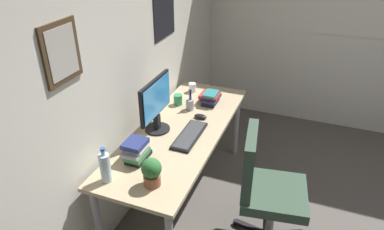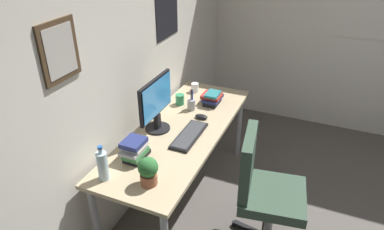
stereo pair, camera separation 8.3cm
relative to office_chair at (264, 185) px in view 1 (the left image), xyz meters
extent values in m
cube|color=silver|center=(-0.05, 1.14, 0.77)|extent=(4.40, 0.08, 2.60)
cube|color=#4C3823|center=(-0.58, 1.10, 1.05)|extent=(0.28, 0.02, 0.34)
cube|color=beige|center=(-0.58, 1.09, 1.05)|extent=(0.22, 0.00, 0.28)
cube|color=black|center=(0.73, 1.10, 1.04)|extent=(0.40, 0.01, 0.56)
cube|color=tan|center=(0.19, 0.73, 0.19)|extent=(1.78, 0.66, 0.03)
cylinder|color=#9EA0A5|center=(1.02, 0.47, -0.18)|extent=(0.05, 0.05, 0.70)
cylinder|color=#9EA0A5|center=(-0.64, 1.00, -0.18)|extent=(0.05, 0.05, 0.70)
cylinder|color=#9EA0A5|center=(1.02, 1.00, -0.18)|extent=(0.05, 0.05, 0.70)
cube|color=#334738|center=(0.01, -0.08, -0.07)|extent=(0.53, 0.53, 0.08)
cube|color=#334738|center=(-0.02, 0.12, 0.20)|extent=(0.43, 0.13, 0.45)
cylinder|color=#9EA0A5|center=(0.01, -0.08, -0.32)|extent=(0.07, 0.07, 0.42)
cube|color=black|center=(0.15, -0.06, -0.49)|extent=(0.28, 0.08, 0.03)
cylinder|color=black|center=(0.29, -0.03, -0.51)|extent=(0.05, 0.05, 0.04)
cube|color=black|center=(0.03, 0.06, -0.49)|extent=(0.08, 0.28, 0.03)
cylinder|color=black|center=(0.06, 0.20, -0.51)|extent=(0.05, 0.05, 0.04)
cylinder|color=black|center=(0.12, 0.90, 0.21)|extent=(0.20, 0.20, 0.01)
cube|color=black|center=(0.12, 0.90, 0.28)|extent=(0.05, 0.04, 0.12)
cube|color=black|center=(0.12, 0.91, 0.49)|extent=(0.46, 0.02, 0.30)
cube|color=#338CD8|center=(0.12, 0.89, 0.49)|extent=(0.43, 0.00, 0.27)
cube|color=black|center=(0.11, 0.62, 0.21)|extent=(0.43, 0.15, 0.02)
cube|color=#38383A|center=(0.11, 0.62, 0.23)|extent=(0.41, 0.13, 0.00)
ellipsoid|color=black|center=(0.41, 0.64, 0.22)|extent=(0.06, 0.11, 0.04)
cylinder|color=silver|center=(-0.56, 0.93, 0.30)|extent=(0.07, 0.07, 0.20)
cylinder|color=silver|center=(-0.56, 0.93, 0.42)|extent=(0.03, 0.03, 0.04)
cylinder|color=#2659B2|center=(-0.56, 0.93, 0.45)|extent=(0.03, 0.03, 0.01)
cylinder|color=white|center=(0.87, 0.90, 0.25)|extent=(0.07, 0.07, 0.09)
torus|color=white|center=(0.92, 0.90, 0.25)|extent=(0.05, 0.01, 0.05)
cylinder|color=#2D8C59|center=(0.58, 0.92, 0.25)|extent=(0.08, 0.08, 0.09)
torus|color=#2D8C59|center=(0.63, 0.92, 0.25)|extent=(0.05, 0.01, 0.05)
cylinder|color=brown|center=(-0.49, 0.64, 0.24)|extent=(0.11, 0.11, 0.07)
sphere|color=#2D6B33|center=(-0.49, 0.64, 0.33)|extent=(0.13, 0.13, 0.13)
ellipsoid|color=#287A38|center=(-0.52, 0.67, 0.36)|extent=(0.07, 0.08, 0.02)
ellipsoid|color=#287A38|center=(-0.46, 0.67, 0.34)|extent=(0.07, 0.08, 0.02)
ellipsoid|color=#287A38|center=(-0.52, 0.61, 0.34)|extent=(0.08, 0.07, 0.02)
cylinder|color=#9EA0A5|center=(0.53, 0.79, 0.25)|extent=(0.07, 0.07, 0.09)
cylinder|color=#263FBF|center=(0.53, 0.78, 0.33)|extent=(0.01, 0.01, 0.13)
cylinder|color=red|center=(0.53, 0.79, 0.33)|extent=(0.01, 0.01, 0.13)
cylinder|color=black|center=(0.53, 0.78, 0.33)|extent=(0.01, 0.01, 0.13)
cylinder|color=#9EA0A5|center=(0.54, 0.79, 0.33)|extent=(0.01, 0.03, 0.14)
cylinder|color=#9EA0A5|center=(0.52, 0.79, 0.33)|extent=(0.01, 0.02, 0.14)
cube|color=black|center=(0.70, 0.65, 0.22)|extent=(0.18, 0.12, 0.03)
cube|color=navy|center=(0.72, 0.66, 0.25)|extent=(0.21, 0.14, 0.02)
cube|color=#B22D28|center=(0.72, 0.66, 0.28)|extent=(0.16, 0.17, 0.03)
cube|color=#26727A|center=(0.70, 0.65, 0.30)|extent=(0.16, 0.12, 0.02)
cube|color=black|center=(-0.28, 0.86, 0.22)|extent=(0.19, 0.12, 0.03)
cube|color=#33723F|center=(-0.30, 0.86, 0.25)|extent=(0.18, 0.12, 0.03)
cube|color=gray|center=(-0.31, 0.87, 0.28)|extent=(0.18, 0.13, 0.02)
cube|color=silver|center=(-0.28, 0.85, 0.30)|extent=(0.15, 0.11, 0.02)
cube|color=navy|center=(-0.29, 0.87, 0.33)|extent=(0.17, 0.14, 0.03)
camera|label=1|loc=(-2.02, -0.22, 1.69)|focal=32.88mm
camera|label=2|loc=(-1.99, -0.30, 1.69)|focal=32.88mm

